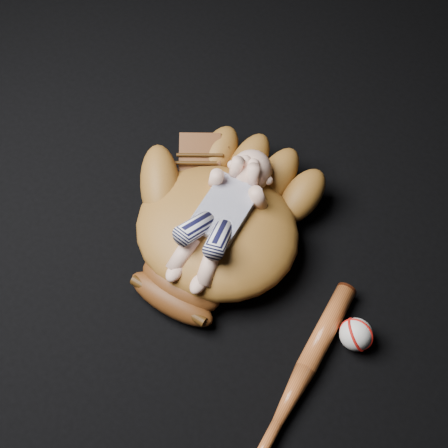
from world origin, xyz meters
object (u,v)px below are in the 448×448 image
object	(u,v)px
baseball_glove	(217,226)
baseball_bat	(300,380)
newborn_baby	(219,218)
baseball	(356,334)

from	to	relation	value
baseball_glove	baseball_bat	distance (m)	0.38
baseball_glove	newborn_baby	world-z (taller)	newborn_baby
baseball_bat	baseball	size ratio (longest dim) A/B	6.68
baseball_glove	baseball_bat	world-z (taller)	baseball_glove
baseball_glove	newborn_baby	distance (m)	0.05
newborn_baby	baseball_bat	bearing A→B (deg)	-34.27
baseball_bat	baseball	xyz separation A→B (m)	(0.04, 0.15, 0.01)
baseball_glove	baseball	world-z (taller)	baseball_glove
baseball	baseball_glove	bearing A→B (deg)	-179.41
baseball_bat	baseball	world-z (taller)	baseball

